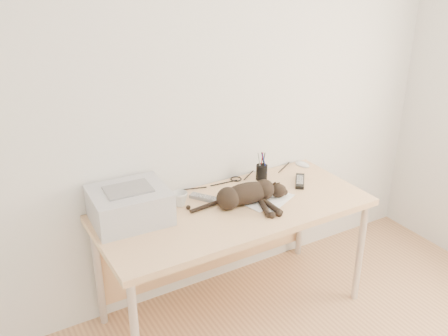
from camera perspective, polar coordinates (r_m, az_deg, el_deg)
wall_back at (r=2.97m, az=-2.35°, el=7.96°), size 3.50×0.00×3.50m
desk at (r=3.02m, az=0.32°, el=-6.04°), size 1.60×0.70×0.74m
printer at (r=2.77m, az=-10.75°, el=-4.16°), size 0.43×0.37×0.19m
papers at (r=2.98m, az=4.89°, el=-3.58°), size 0.35×0.30×0.01m
cat at (r=2.90m, az=2.42°, el=-3.13°), size 0.60×0.31×0.14m
mug at (r=2.90m, az=-5.04°, el=-3.54°), size 0.12×0.12×0.08m
pen_cup at (r=3.21m, az=4.32°, el=-0.46°), size 0.07×0.07×0.19m
remote_grey at (r=2.97m, az=-2.22°, el=-3.44°), size 0.15×0.18×0.02m
remote_black at (r=3.21m, az=8.66°, el=-1.50°), size 0.17×0.19×0.02m
mouse at (r=3.47m, az=8.95°, el=0.59°), size 0.09×0.13×0.04m
cable_tangle at (r=3.13m, az=-1.75°, el=-2.05°), size 1.36×0.08×0.01m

